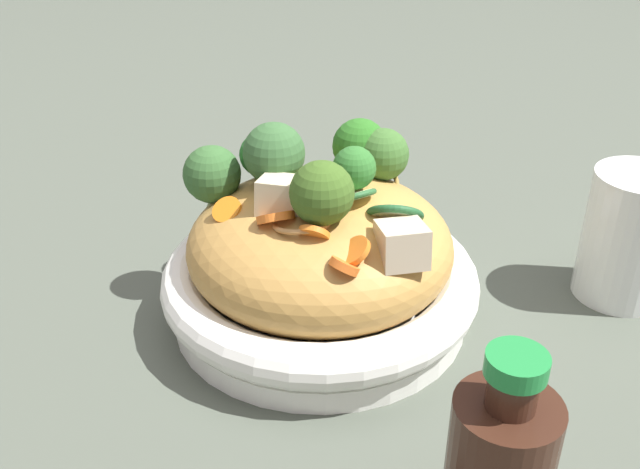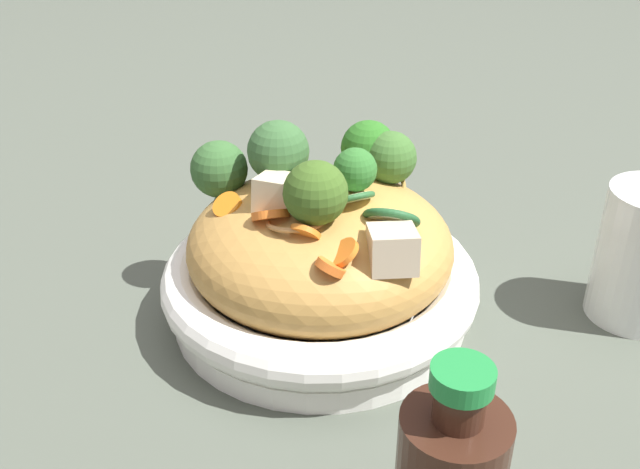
% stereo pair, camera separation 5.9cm
% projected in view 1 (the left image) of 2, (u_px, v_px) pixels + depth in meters
% --- Properties ---
extents(ground_plane, '(3.00, 3.00, 0.00)m').
position_uv_depth(ground_plane, '(320.00, 313.00, 0.63)').
color(ground_plane, '#4B5246').
extents(serving_bowl, '(0.26, 0.26, 0.05)m').
position_uv_depth(serving_bowl, '(320.00, 286.00, 0.62)').
color(serving_bowl, white).
rests_on(serving_bowl, ground_plane).
extents(noodle_heap, '(0.22, 0.22, 0.11)m').
position_uv_depth(noodle_heap, '(320.00, 245.00, 0.60)').
color(noodle_heap, '#B58540').
rests_on(noodle_heap, serving_bowl).
extents(broccoli_florets, '(0.16, 0.20, 0.09)m').
position_uv_depth(broccoli_florets, '(304.00, 165.00, 0.59)').
color(broccoli_florets, '#9AAE6E').
rests_on(broccoli_florets, serving_bowl).
extents(carrot_coins, '(0.13, 0.12, 0.04)m').
position_uv_depth(carrot_coins, '(298.00, 225.00, 0.54)').
color(carrot_coins, orange).
rests_on(carrot_coins, serving_bowl).
extents(zucchini_slices, '(0.07, 0.13, 0.04)m').
position_uv_depth(zucchini_slices, '(345.00, 203.00, 0.56)').
color(zucchini_slices, beige).
rests_on(zucchini_slices, serving_bowl).
extents(chicken_chunks, '(0.09, 0.13, 0.05)m').
position_uv_depth(chicken_chunks, '(336.00, 217.00, 0.54)').
color(chicken_chunks, beige).
rests_on(chicken_chunks, serving_bowl).
extents(drinking_glass, '(0.08, 0.08, 0.12)m').
position_uv_depth(drinking_glass, '(629.00, 236.00, 0.63)').
color(drinking_glass, silver).
rests_on(drinking_glass, ground_plane).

